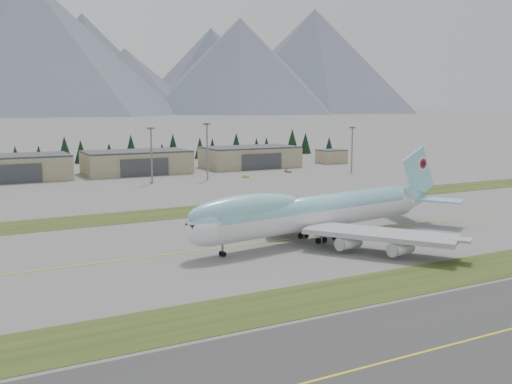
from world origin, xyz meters
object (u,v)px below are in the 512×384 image
hangar_center (137,162)px  service_vehicle_b (246,178)px  boeing_747_freighter (315,212)px  service_vehicle_a (151,183)px  service_vehicle_c (288,172)px  hangar_left (10,168)px  hangar_right (250,157)px

hangar_center → service_vehicle_b: 54.33m
boeing_747_freighter → service_vehicle_a: size_ratio=25.82×
hangar_center → service_vehicle_c: size_ratio=10.31×
boeing_747_freighter → service_vehicle_a: (-3.52, 117.34, -6.84)m
boeing_747_freighter → hangar_left: boeing_747_freighter is taller
hangar_center → hangar_right: same height
service_vehicle_b → service_vehicle_c: size_ratio=0.70×
boeing_747_freighter → service_vehicle_b: 121.65m
service_vehicle_a → service_vehicle_c: 70.15m
service_vehicle_b → boeing_747_freighter: bearing=177.1°
boeing_747_freighter → service_vehicle_c: 140.70m
hangar_left → hangar_center: same height
service_vehicle_c → hangar_right: bearing=99.7°
service_vehicle_c → service_vehicle_a: bearing=-175.9°
hangar_center → service_vehicle_a: size_ratio=15.68×
hangar_center → service_vehicle_b: bearing=-44.8°
boeing_747_freighter → hangar_left: 162.47m
hangar_left → hangar_right: (115.00, 0.00, 0.00)m
hangar_left → hangar_center: bearing=0.0°
service_vehicle_c → hangar_center: bearing=154.7°
hangar_left → service_vehicle_b: 100.99m
boeing_747_freighter → hangar_left: size_ratio=1.65×
service_vehicle_b → service_vehicle_c: bearing=-56.2°
hangar_right → service_vehicle_a: 73.64m
service_vehicle_a → hangar_center: bearing=97.5°
hangar_left → service_vehicle_c: (120.69, -29.20, -5.39)m
service_vehicle_a → hangar_left: bearing=159.0°
hangar_right → service_vehicle_a: hangar_right is taller
service_vehicle_a → service_vehicle_c: service_vehicle_c is taller
hangar_left → service_vehicle_a: (50.85, -35.76, -5.39)m
hangar_left → service_vehicle_a: 62.40m
boeing_747_freighter → hangar_right: size_ratio=1.65×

